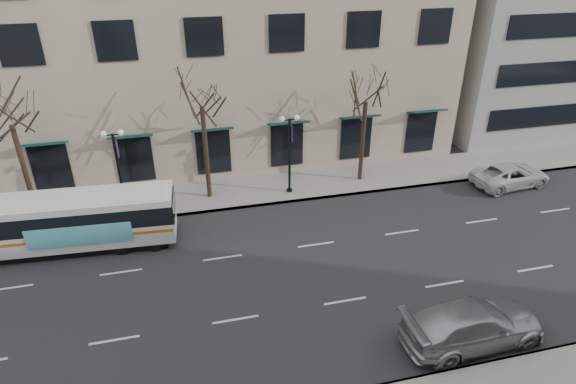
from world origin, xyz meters
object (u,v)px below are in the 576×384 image
object	(u,v)px
lamp_post_left	(119,168)
city_bus	(66,221)
lamp_post_right	(290,151)
silver_car	(473,324)
tree_far_right	(367,87)
white_pickup	(510,175)
tree_far_left	(7,108)
tree_far_mid	(201,90)

from	to	relation	value
lamp_post_left	city_bus	bearing A→B (deg)	-130.44
lamp_post_right	silver_car	xyz separation A→B (m)	(4.14, -13.97, -2.08)
lamp_post_left	city_bus	xyz separation A→B (m)	(-2.62, -3.07, -1.30)
tree_far_right	lamp_post_right	world-z (taller)	tree_far_right
white_pickup	lamp_post_right	bearing A→B (deg)	75.52
lamp_post_left	white_pickup	distance (m)	24.53
silver_car	tree_far_left	bearing A→B (deg)	50.34
tree_far_left	white_pickup	size ratio (longest dim) A/B	1.60
tree_far_left	tree_far_mid	xyz separation A→B (m)	(10.00, 0.00, 0.21)
tree_far_right	city_bus	world-z (taller)	tree_far_right
lamp_post_right	white_pickup	world-z (taller)	lamp_post_right
tree_far_right	silver_car	distance (m)	15.61
tree_far_left	tree_far_mid	size ratio (longest dim) A/B	0.98
tree_far_right	lamp_post_right	bearing A→B (deg)	-173.15
white_pickup	lamp_post_left	bearing A→B (deg)	79.29
lamp_post_right	tree_far_mid	bearing A→B (deg)	173.17
tree_far_left	lamp_post_right	distance (m)	15.48
city_bus	lamp_post_right	bearing A→B (deg)	17.21
tree_far_mid	tree_far_left	bearing A→B (deg)	-180.00
tree_far_left	white_pickup	distance (m)	30.07
tree_far_left	lamp_post_right	size ratio (longest dim) A/B	1.60
tree_far_mid	city_bus	bearing A→B (deg)	-154.23
tree_far_left	tree_far_right	size ratio (longest dim) A/B	1.03
tree_far_mid	silver_car	size ratio (longest dim) A/B	1.43
tree_far_left	city_bus	size ratio (longest dim) A/B	0.74
city_bus	silver_car	world-z (taller)	city_bus
tree_far_right	lamp_post_left	world-z (taller)	tree_far_right
tree_far_mid	lamp_post_left	bearing A→B (deg)	-173.15
lamp_post_left	lamp_post_right	world-z (taller)	same
city_bus	white_pickup	world-z (taller)	city_bus
tree_far_left	city_bus	xyz separation A→B (m)	(2.39, -3.67, -5.05)
lamp_post_left	lamp_post_right	distance (m)	10.00
tree_far_mid	lamp_post_right	size ratio (longest dim) A/B	1.64
tree_far_mid	white_pickup	world-z (taller)	tree_far_mid
lamp_post_left	lamp_post_right	xyz separation A→B (m)	(10.00, 0.00, 0.00)
tree_far_mid	lamp_post_left	size ratio (longest dim) A/B	1.64
tree_far_left	white_pickup	xyz separation A→B (m)	(29.33, -2.93, -5.97)
tree_far_right	city_bus	distance (m)	18.61
city_bus	tree_far_mid	bearing A→B (deg)	29.28
city_bus	silver_car	bearing A→B (deg)	-29.51
tree_far_left	tree_far_mid	bearing A→B (deg)	0.00
silver_car	white_pickup	size ratio (longest dim) A/B	1.15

